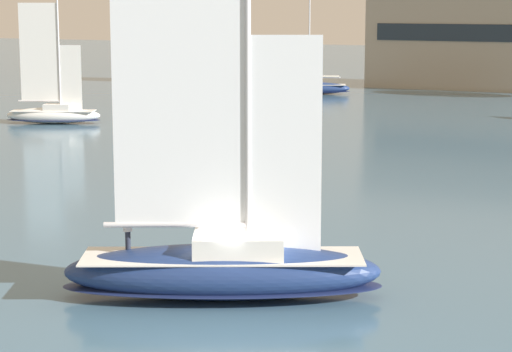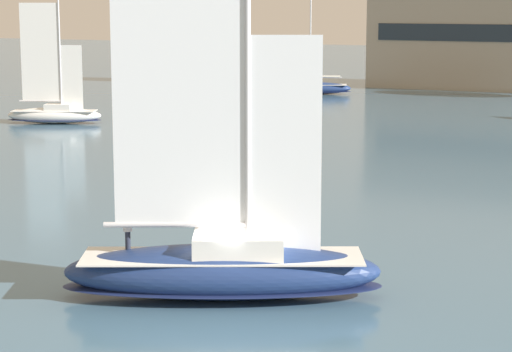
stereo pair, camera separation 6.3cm
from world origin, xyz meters
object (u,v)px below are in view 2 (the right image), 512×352
(tree_shore_center, at_px, (212,22))
(sailboat_moored_mid_channel, at_px, (55,113))
(sailboat_moored_near_marina, at_px, (315,88))
(sailboat_main, at_px, (223,265))

(tree_shore_center, distance_m, sailboat_moored_mid_channel, 46.09)
(sailboat_moored_near_marina, height_order, sailboat_moored_mid_channel, sailboat_moored_mid_channel)
(tree_shore_center, xyz_separation_m, sailboat_moored_near_marina, (18.28, -8.97, -7.23))
(sailboat_moored_near_marina, bearing_deg, sailboat_moored_mid_channel, -107.13)
(sailboat_moored_mid_channel, bearing_deg, sailboat_main, -47.74)
(sailboat_main, relative_size, sailboat_moored_mid_channel, 1.39)
(sailboat_moored_near_marina, xyz_separation_m, sailboat_moored_mid_channel, (-11.10, -36.01, 0.17))
(tree_shore_center, height_order, sailboat_main, sailboat_main)
(sailboat_main, height_order, sailboat_moored_mid_channel, sailboat_main)
(sailboat_moored_mid_channel, bearing_deg, tree_shore_center, 99.07)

